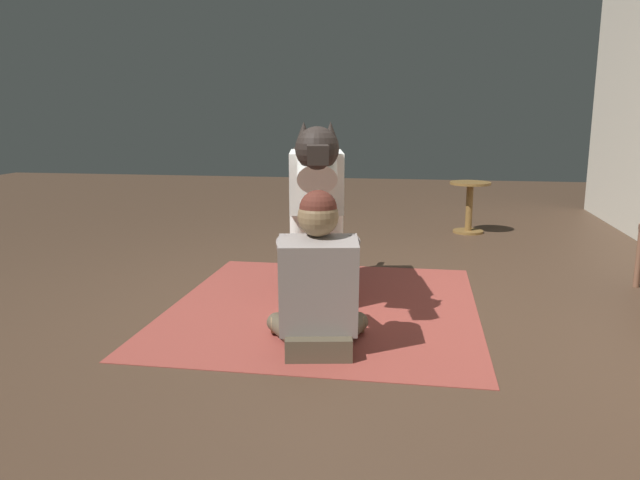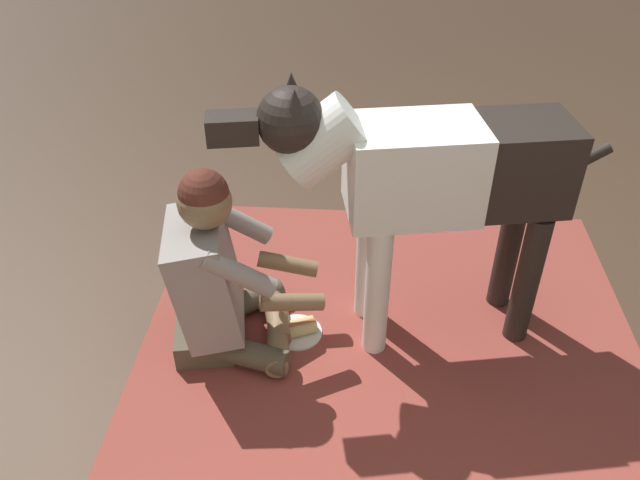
{
  "view_description": "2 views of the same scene",
  "coord_description": "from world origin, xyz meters",
  "views": [
    {
      "loc": [
        3.84,
        0.56,
        1.24
      ],
      "look_at": [
        0.27,
        -0.02,
        0.48
      ],
      "focal_mm": 34.42,
      "sensor_mm": 36.0,
      "label": 1
    },
    {
      "loc": [
        0.25,
        2.07,
        2.05
      ],
      "look_at": [
        0.41,
        -0.24,
        0.35
      ],
      "focal_mm": 36.39,
      "sensor_mm": 36.0,
      "label": 2
    }
  ],
  "objects": [
    {
      "name": "large_dog",
      "position": [
        -0.01,
        -0.09,
        0.77
      ],
      "size": [
        1.53,
        0.47,
        1.19
      ],
      "color": "white",
      "rests_on": "ground"
    },
    {
      "name": "ground_plane",
      "position": [
        0.0,
        0.0,
        0.0
      ],
      "size": [
        15.51,
        15.51,
        0.0
      ],
      "primitive_type": "plane",
      "color": "#483325"
    },
    {
      "name": "person_sitting_on_floor",
      "position": [
        0.81,
        0.06,
        0.35
      ],
      "size": [
        0.68,
        0.57,
        0.85
      ],
      "color": "brown",
      "rests_on": "ground"
    },
    {
      "name": "hot_dog_on_plate",
      "position": [
        0.5,
        0.0,
        0.03
      ],
      "size": [
        0.23,
        0.23,
        0.06
      ],
      "color": "white",
      "rests_on": "ground"
    },
    {
      "name": "area_rug",
      "position": [
        0.09,
        -0.03,
        0.0
      ],
      "size": [
        2.17,
        1.95,
        0.01
      ],
      "primitive_type": "cube",
      "color": "brown",
      "rests_on": "ground"
    }
  ]
}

